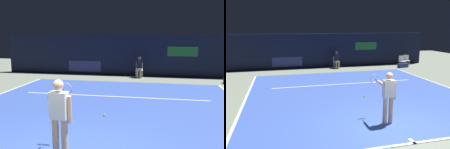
% 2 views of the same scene
% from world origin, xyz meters
% --- Properties ---
extents(ground_plane, '(32.04, 32.04, 0.00)m').
position_xyz_m(ground_plane, '(0.00, 4.03, 0.00)').
color(ground_plane, gray).
extents(court_surface, '(10.10, 10.07, 0.01)m').
position_xyz_m(court_surface, '(0.00, 4.03, 0.01)').
color(court_surface, '#3856B2').
rests_on(court_surface, ground).
extents(line_service, '(7.88, 0.10, 0.01)m').
position_xyz_m(line_service, '(0.00, 5.80, 0.01)').
color(line_service, white).
rests_on(line_service, court_surface).
extents(back_wall, '(16.59, 0.33, 2.60)m').
position_xyz_m(back_wall, '(-0.00, 11.43, 1.30)').
color(back_wall, '#141933').
rests_on(back_wall, ground).
extents(tennis_player, '(0.58, 0.95, 1.73)m').
position_xyz_m(tennis_player, '(-0.14, 0.44, 0.99)').
color(tennis_player, '#DBAD89').
rests_on(tennis_player, ground).
extents(line_judge_on_chair, '(0.45, 0.53, 1.32)m').
position_xyz_m(line_judge_on_chair, '(0.74, 10.67, 0.69)').
color(line_judge_on_chair, white).
rests_on(line_judge_on_chair, ground).
extents(tennis_ball, '(0.07, 0.07, 0.07)m').
position_xyz_m(tennis_ball, '(0.16, 3.29, 0.05)').
color(tennis_ball, '#CCE033').
rests_on(tennis_ball, court_surface).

